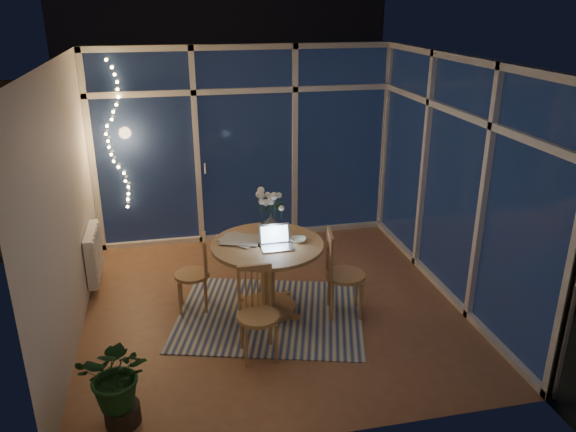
{
  "coord_description": "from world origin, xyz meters",
  "views": [
    {
      "loc": [
        -0.99,
        -5.26,
        3.12
      ],
      "look_at": [
        0.2,
        0.25,
        0.94
      ],
      "focal_mm": 35.0,
      "sensor_mm": 36.0,
      "label": 1
    }
  ],
  "objects_px": {
    "chair_front": "(258,314)",
    "dining_table": "(268,278)",
    "chair_left": "(192,273)",
    "laptop": "(277,237)",
    "chair_right": "(345,273)",
    "potted_plant": "(119,383)",
    "flower_vase": "(271,224)"
  },
  "relations": [
    {
      "from": "chair_right",
      "to": "potted_plant",
      "type": "distance_m",
      "value": 2.52
    },
    {
      "from": "flower_vase",
      "to": "potted_plant",
      "type": "bearing_deg",
      "value": -131.91
    },
    {
      "from": "potted_plant",
      "to": "chair_left",
      "type": "bearing_deg",
      "value": 68.78
    },
    {
      "from": "chair_left",
      "to": "potted_plant",
      "type": "distance_m",
      "value": 1.79
    },
    {
      "from": "dining_table",
      "to": "chair_right",
      "type": "xyz_separation_m",
      "value": [
        0.78,
        -0.22,
        0.08
      ]
    },
    {
      "from": "chair_front",
      "to": "dining_table",
      "type": "bearing_deg",
      "value": 72.69
    },
    {
      "from": "chair_front",
      "to": "potted_plant",
      "type": "xyz_separation_m",
      "value": [
        -1.19,
        -0.66,
        -0.06
      ]
    },
    {
      "from": "chair_front",
      "to": "flower_vase",
      "type": "relative_size",
      "value": 4.18
    },
    {
      "from": "flower_vase",
      "to": "chair_right",
      "type": "bearing_deg",
      "value": -33.58
    },
    {
      "from": "chair_left",
      "to": "potted_plant",
      "type": "height_order",
      "value": "chair_left"
    },
    {
      "from": "dining_table",
      "to": "flower_vase",
      "type": "height_order",
      "value": "flower_vase"
    },
    {
      "from": "dining_table",
      "to": "laptop",
      "type": "distance_m",
      "value": 0.53
    },
    {
      "from": "dining_table",
      "to": "chair_front",
      "type": "height_order",
      "value": "chair_front"
    },
    {
      "from": "dining_table",
      "to": "laptop",
      "type": "xyz_separation_m",
      "value": [
        0.07,
        -0.14,
        0.51
      ]
    },
    {
      "from": "chair_left",
      "to": "potted_plant",
      "type": "bearing_deg",
      "value": -17.02
    },
    {
      "from": "dining_table",
      "to": "chair_right",
      "type": "height_order",
      "value": "chair_right"
    },
    {
      "from": "chair_left",
      "to": "potted_plant",
      "type": "relative_size",
      "value": 1.11
    },
    {
      "from": "laptop",
      "to": "flower_vase",
      "type": "relative_size",
      "value": 1.51
    },
    {
      "from": "chair_front",
      "to": "potted_plant",
      "type": "distance_m",
      "value": 1.36
    },
    {
      "from": "chair_right",
      "to": "flower_vase",
      "type": "height_order",
      "value": "flower_vase"
    },
    {
      "from": "chair_left",
      "to": "laptop",
      "type": "distance_m",
      "value": 1.04
    },
    {
      "from": "chair_right",
      "to": "laptop",
      "type": "relative_size",
      "value": 2.99
    },
    {
      "from": "chair_left",
      "to": "laptop",
      "type": "relative_size",
      "value": 2.66
    },
    {
      "from": "laptop",
      "to": "dining_table",
      "type": "bearing_deg",
      "value": 117.42
    },
    {
      "from": "laptop",
      "to": "flower_vase",
      "type": "height_order",
      "value": "laptop"
    },
    {
      "from": "chair_left",
      "to": "chair_right",
      "type": "height_order",
      "value": "chair_right"
    },
    {
      "from": "chair_right",
      "to": "flower_vase",
      "type": "bearing_deg",
      "value": 66.35
    },
    {
      "from": "chair_left",
      "to": "potted_plant",
      "type": "xyz_separation_m",
      "value": [
        -0.65,
        -1.66,
        -0.04
      ]
    },
    {
      "from": "chair_front",
      "to": "chair_right",
      "type": "bearing_deg",
      "value": 28.05
    },
    {
      "from": "laptop",
      "to": "chair_left",
      "type": "bearing_deg",
      "value": 155.56
    },
    {
      "from": "dining_table",
      "to": "chair_left",
      "type": "relative_size",
      "value": 1.37
    },
    {
      "from": "chair_left",
      "to": "chair_right",
      "type": "distance_m",
      "value": 1.62
    }
  ]
}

